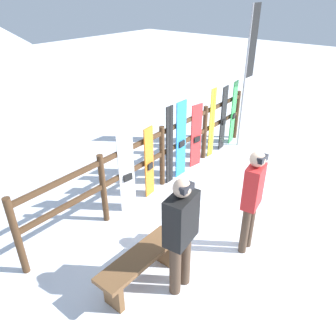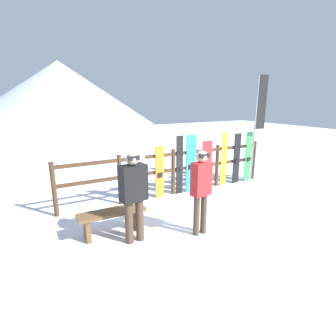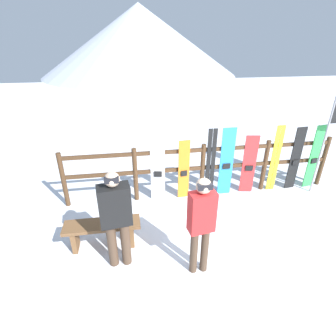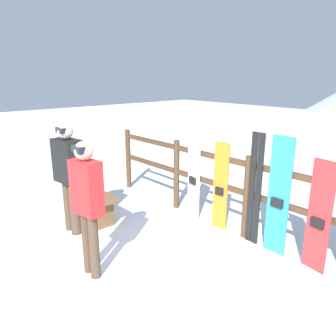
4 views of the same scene
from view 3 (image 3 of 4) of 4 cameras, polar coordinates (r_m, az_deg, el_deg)
The scene contains 14 objects.
ground_plane at distance 4.82m, azimuth 13.06°, elevation -16.84°, with size 40.00×40.00×0.00m, color white.
mountain_backdrop at distance 27.04m, azimuth -6.25°, elevation 25.93°, with size 18.00×18.00×6.00m.
fence at distance 5.81m, azimuth 7.54°, elevation 0.57°, with size 6.02×0.10×1.23m.
bench at distance 4.68m, azimuth -14.02°, elevation -12.85°, with size 1.27×0.36×0.48m.
person_red at distance 3.77m, azimuth 7.27°, elevation -11.20°, with size 0.39×0.26×1.62m.
person_black at distance 3.94m, azimuth -11.30°, elevation -9.97°, with size 0.49×0.31×1.64m.
snowboard_white at distance 5.59m, azimuth -2.25°, elevation -0.59°, with size 0.30×0.10×1.43m.
snowboard_orange at distance 5.69m, azimuth 3.45°, elevation -0.48°, with size 0.25×0.07×1.36m.
ski_pair_black at distance 5.78m, azimuth 9.26°, elevation 0.98°, with size 0.19×0.02×1.59m.
snowboard_blue at distance 5.90m, azimuth 12.60°, elevation 1.15°, with size 0.30×0.05×1.59m.
snowboard_red at distance 6.15m, azimuth 17.21°, elevation 0.62°, with size 0.30×0.09×1.39m.
ski_pair_yellow at distance 6.40m, azimuth 22.31°, elevation 1.81°, with size 0.19×0.02×1.58m.
snowboard_black_stripe at distance 6.68m, azimuth 25.97°, elevation 1.75°, with size 0.26×0.07×1.52m.
snowboard_green at distance 6.95m, azimuth 29.22°, elevation 2.03°, with size 0.27×0.09×1.54m.
Camera 3 is at (-1.56, -3.19, 3.26)m, focal length 28.00 mm.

